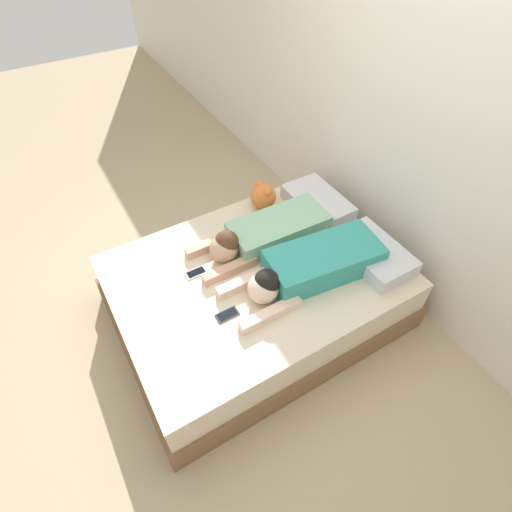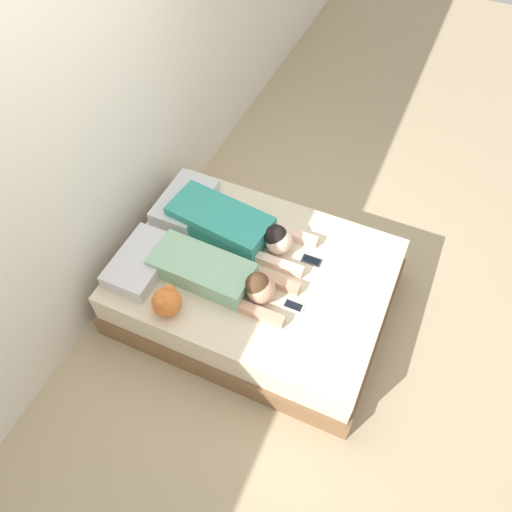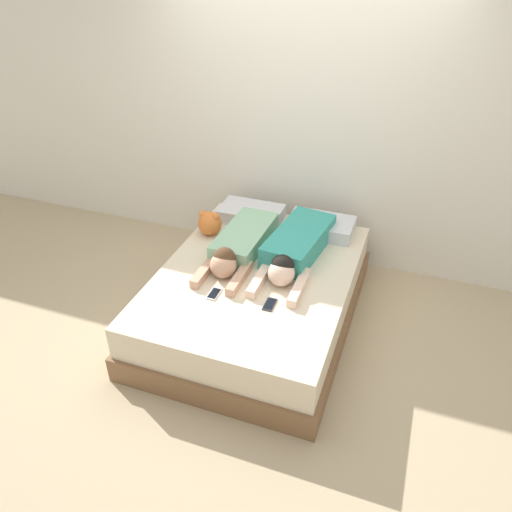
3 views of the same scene
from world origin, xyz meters
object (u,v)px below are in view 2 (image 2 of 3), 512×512
at_px(bed, 256,286).
at_px(cell_phone_left, 293,306).
at_px(pillow_head_right, 185,202).
at_px(pillow_head_left, 142,262).
at_px(person_right, 235,226).
at_px(cell_phone_right, 311,260).
at_px(plush_toy, 166,302).
at_px(person_left, 220,275).

xyz_separation_m(bed, cell_phone_left, (-0.19, -0.37, 0.25)).
bearing_deg(cell_phone_left, pillow_head_right, 65.52).
relative_size(bed, pillow_head_left, 3.54).
relative_size(pillow_head_left, person_right, 0.49).
bearing_deg(cell_phone_right, bed, 123.42).
distance_m(bed, cell_phone_right, 0.49).
height_order(bed, cell_phone_right, cell_phone_right).
xyz_separation_m(pillow_head_left, cell_phone_left, (0.14, -1.15, -0.06)).
height_order(pillow_head_left, pillow_head_right, same).
bearing_deg(cell_phone_right, cell_phone_left, -176.96).
bearing_deg(plush_toy, person_right, -8.89).
bearing_deg(bed, plush_toy, 144.63).
relative_size(pillow_head_right, cell_phone_right, 3.89).
bearing_deg(pillow_head_right, cell_phone_left, -114.48).
distance_m(person_left, person_right, 0.46).
height_order(person_left, cell_phone_left, person_left).
bearing_deg(pillow_head_right, cell_phone_right, -94.96).
relative_size(bed, pillow_head_right, 3.54).
bearing_deg(cell_phone_right, plush_toy, 136.76).
height_order(bed, pillow_head_right, pillow_head_right).
bearing_deg(cell_phone_left, person_right, 57.16).
height_order(pillow_head_left, cell_phone_right, pillow_head_left).
distance_m(person_right, cell_phone_right, 0.64).
relative_size(person_left, cell_phone_left, 7.32).
bearing_deg(bed, pillow_head_left, 113.03).
xyz_separation_m(person_left, cell_phone_left, (0.02, -0.56, -0.08)).
bearing_deg(plush_toy, pillow_head_right, 21.92).
xyz_separation_m(bed, person_right, (0.23, 0.28, 0.34)).
bearing_deg(pillow_head_left, cell_phone_right, -63.52).
xyz_separation_m(pillow_head_right, plush_toy, (-0.90, -0.36, 0.05)).
relative_size(bed, cell_phone_right, 13.79).
xyz_separation_m(pillow_head_left, cell_phone_right, (0.56, -1.12, -0.06)).
height_order(pillow_head_right, person_left, person_left).
distance_m(pillow_head_right, plush_toy, 0.98).
distance_m(person_left, cell_phone_left, 0.56).
bearing_deg(pillow_head_right, pillow_head_left, 180.00).
height_order(cell_phone_left, cell_phone_right, same).
relative_size(bed, person_right, 1.74).
distance_m(person_right, cell_phone_left, 0.79).
relative_size(person_left, plush_toy, 4.90).
relative_size(pillow_head_left, person_left, 0.53).
xyz_separation_m(pillow_head_left, plush_toy, (-0.25, -0.36, 0.05)).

